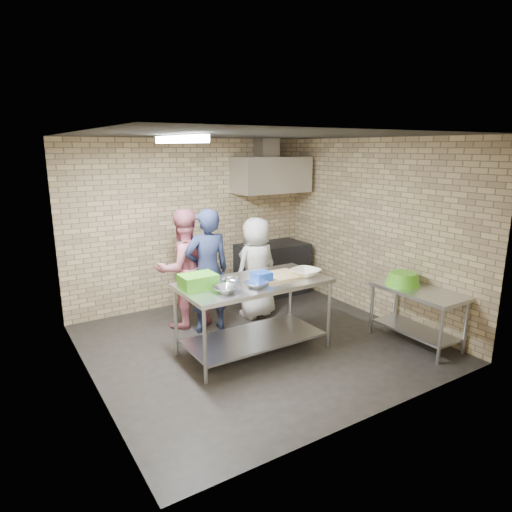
{
  "coord_description": "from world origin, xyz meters",
  "views": [
    {
      "loc": [
        -2.94,
        -4.64,
        2.56
      ],
      "look_at": [
        0.1,
        0.2,
        1.15
      ],
      "focal_mm": 31.09,
      "sensor_mm": 36.0,
      "label": 1
    }
  ],
  "objects": [
    {
      "name": "green_basin",
      "position": [
        1.78,
        -0.85,
        0.83
      ],
      "size": [
        0.46,
        0.46,
        0.17
      ],
      "primitive_type": null,
      "color": "#59C626",
      "rests_on": "side_counter"
    },
    {
      "name": "woman_white",
      "position": [
        0.53,
        0.86,
        0.77
      ],
      "size": [
        0.82,
        0.59,
        1.55
      ],
      "primitive_type": "imported",
      "rotation": [
        0.0,
        0.0,
        3.28
      ],
      "color": "silver",
      "rests_on": "floor"
    },
    {
      "name": "cutting_board",
      "position": [
        0.19,
        -0.18,
        0.95
      ],
      "size": [
        0.57,
        0.44,
        0.03
      ],
      "primitive_type": "cube",
      "color": "tan",
      "rests_on": "prep_table"
    },
    {
      "name": "blue_tub",
      "position": [
        -0.11,
        -0.26,
        1.0
      ],
      "size": [
        0.21,
        0.21,
        0.14
      ],
      "primitive_type": "cube",
      "color": "#1845BA",
      "rests_on": "prep_table"
    },
    {
      "name": "fluorescent_fixture",
      "position": [
        -1.0,
        0.0,
        2.64
      ],
      "size": [
        0.1,
        1.25,
        0.08
      ],
      "primitive_type": "cube",
      "color": "white",
      "rests_on": "ceiling"
    },
    {
      "name": "back_wall",
      "position": [
        0.0,
        2.0,
        1.35
      ],
      "size": [
        4.2,
        0.06,
        2.7
      ],
      "primitive_type": "cube",
      "color": "tan",
      "rests_on": "ground"
    },
    {
      "name": "mixing_bowl_b",
      "position": [
        -0.46,
        -0.11,
        0.97
      ],
      "size": [
        0.27,
        0.27,
        0.07
      ],
      "primitive_type": "imported",
      "rotation": [
        0.0,
        0.0,
        0.26
      ],
      "color": "silver",
      "rests_on": "prep_table"
    },
    {
      "name": "range_hood",
      "position": [
        1.35,
        1.7,
        2.1
      ],
      "size": [
        1.3,
        0.6,
        0.6
      ],
      "primitive_type": "cube",
      "color": "silver",
      "rests_on": "back_wall"
    },
    {
      "name": "ceiling",
      "position": [
        0.0,
        0.0,
        2.7
      ],
      "size": [
        4.2,
        4.2,
        0.0
      ],
      "primitive_type": "plane",
      "rotation": [
        3.14,
        0.0,
        0.0
      ],
      "color": "black",
      "rests_on": "ground"
    },
    {
      "name": "prep_table",
      "position": [
        -0.16,
        -0.16,
        0.47
      ],
      "size": [
        1.87,
        0.94,
        0.94
      ],
      "primitive_type": "cube",
      "color": "silver",
      "rests_on": "floor"
    },
    {
      "name": "mixing_bowl_a",
      "position": [
        -0.66,
        -0.36,
        0.97
      ],
      "size": [
        0.36,
        0.36,
        0.07
      ],
      "primitive_type": "imported",
      "rotation": [
        0.0,
        0.0,
        0.26
      ],
      "color": "#B6B7BD",
      "rests_on": "prep_table"
    },
    {
      "name": "man_navy",
      "position": [
        -0.35,
        0.76,
        0.88
      ],
      "size": [
        0.68,
        0.49,
        1.76
      ],
      "primitive_type": "imported",
      "rotation": [
        0.0,
        0.0,
        3.03
      ],
      "color": "#151C35",
      "rests_on": "floor"
    },
    {
      "name": "right_wall",
      "position": [
        2.1,
        0.0,
        1.35
      ],
      "size": [
        0.06,
        4.0,
        2.7
      ],
      "primitive_type": "cube",
      "color": "tan",
      "rests_on": "ground"
    },
    {
      "name": "stove",
      "position": [
        1.35,
        1.65,
        0.45
      ],
      "size": [
        1.2,
        0.7,
        0.9
      ],
      "primitive_type": "cube",
      "color": "black",
      "rests_on": "floor"
    },
    {
      "name": "mixing_bowl_c",
      "position": [
        -0.26,
        -0.38,
        0.97
      ],
      "size": [
        0.33,
        0.33,
        0.07
      ],
      "primitive_type": "imported",
      "rotation": [
        0.0,
        0.0,
        0.26
      ],
      "color": "silver",
      "rests_on": "prep_table"
    },
    {
      "name": "wall_shelf",
      "position": [
        1.65,
        1.89,
        1.92
      ],
      "size": [
        0.8,
        0.2,
        0.04
      ],
      "primitive_type": "cube",
      "color": "#3F2B19",
      "rests_on": "back_wall"
    },
    {
      "name": "side_counter",
      "position": [
        1.8,
        -1.1,
        0.38
      ],
      "size": [
        0.6,
        1.2,
        0.75
      ],
      "primitive_type": "cube",
      "color": "silver",
      "rests_on": "floor"
    },
    {
      "name": "bottle_red",
      "position": [
        1.4,
        1.89,
        2.03
      ],
      "size": [
        0.07,
        0.07,
        0.18
      ],
      "primitive_type": "cylinder",
      "color": "#B22619",
      "rests_on": "wall_shelf"
    },
    {
      "name": "hood_duct",
      "position": [
        1.35,
        1.85,
        2.55
      ],
      "size": [
        0.35,
        0.3,
        0.3
      ],
      "primitive_type": "cube",
      "color": "#A5A8AD",
      "rests_on": "back_wall"
    },
    {
      "name": "front_wall",
      "position": [
        0.0,
        -2.0,
        1.35
      ],
      "size": [
        4.2,
        0.06,
        2.7
      ],
      "primitive_type": "cube",
      "color": "tan",
      "rests_on": "ground"
    },
    {
      "name": "green_crate",
      "position": [
        -0.86,
        -0.04,
        1.02
      ],
      "size": [
        0.42,
        0.31,
        0.17
      ],
      "primitive_type": "cube",
      "color": "#40A11D",
      "rests_on": "prep_table"
    },
    {
      "name": "woman_pink",
      "position": [
        -0.56,
        1.12,
        0.86
      ],
      "size": [
        0.88,
        0.71,
        1.72
      ],
      "primitive_type": "imported",
      "rotation": [
        0.0,
        0.0,
        3.21
      ],
      "color": "#C46878",
      "rests_on": "floor"
    },
    {
      "name": "left_wall",
      "position": [
        -2.1,
        0.0,
        1.35
      ],
      "size": [
        0.06,
        4.0,
        2.7
      ],
      "primitive_type": "cube",
      "color": "tan",
      "rests_on": "ground"
    },
    {
      "name": "ceramic_bowl",
      "position": [
        0.54,
        -0.31,
        0.98
      ],
      "size": [
        0.44,
        0.44,
        0.09
      ],
      "primitive_type": "imported",
      "rotation": [
        0.0,
        0.0,
        0.26
      ],
      "color": "beige",
      "rests_on": "prep_table"
    },
    {
      "name": "floor",
      "position": [
        0.0,
        0.0,
        0.0
      ],
      "size": [
        4.2,
        4.2,
        0.0
      ],
      "primitive_type": "plane",
      "color": "black",
      "rests_on": "ground"
    }
  ]
}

